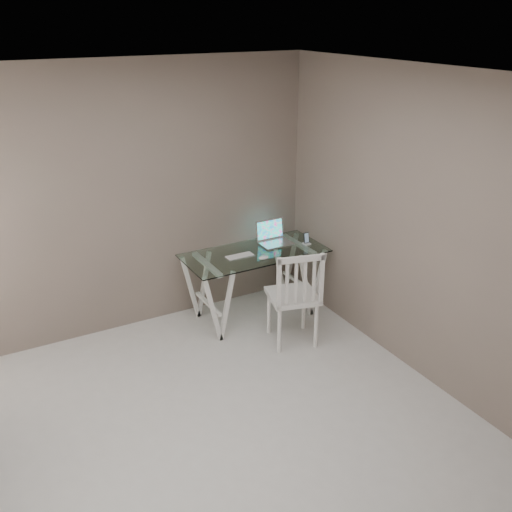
{
  "coord_description": "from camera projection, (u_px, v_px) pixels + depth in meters",
  "views": [
    {
      "loc": [
        -1.45,
        -3.04,
        3.07
      ],
      "look_at": [
        1.05,
        1.47,
        0.85
      ],
      "focal_mm": 40.0,
      "sensor_mm": 36.0,
      "label": 1
    }
  ],
  "objects": [
    {
      "name": "room",
      "position": [
        214.0,
        244.0,
        3.61
      ],
      "size": [
        4.5,
        4.52,
        2.71
      ],
      "color": "beige",
      "rests_on": "ground"
    },
    {
      "name": "chair",
      "position": [
        295.0,
        294.0,
        5.5
      ],
      "size": [
        0.57,
        0.57,
        1.02
      ],
      "rotation": [
        0.0,
        0.0,
        -0.26
      ],
      "color": "silver",
      "rests_on": "ground"
    },
    {
      "name": "laptop",
      "position": [
        273.0,
        237.0,
        6.21
      ],
      "size": [
        0.34,
        0.28,
        0.24
      ],
      "color": "silver",
      "rests_on": "desk"
    },
    {
      "name": "desk",
      "position": [
        255.0,
        284.0,
        6.11
      ],
      "size": [
        1.5,
        0.7,
        0.75
      ],
      "color": "silver",
      "rests_on": "ground"
    },
    {
      "name": "phone_dock",
      "position": [
        307.0,
        241.0,
        6.17
      ],
      "size": [
        0.07,
        0.07,
        0.13
      ],
      "color": "white",
      "rests_on": "desk"
    },
    {
      "name": "keyboard",
      "position": [
        240.0,
        256.0,
        5.87
      ],
      "size": [
        0.31,
        0.13,
        0.01
      ],
      "primitive_type": "cube",
      "color": "silver",
      "rests_on": "desk"
    },
    {
      "name": "mouse",
      "position": [
        264.0,
        258.0,
        5.8
      ],
      "size": [
        0.11,
        0.07,
        0.04
      ],
      "primitive_type": "ellipsoid",
      "color": "silver",
      "rests_on": "desk"
    }
  ]
}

